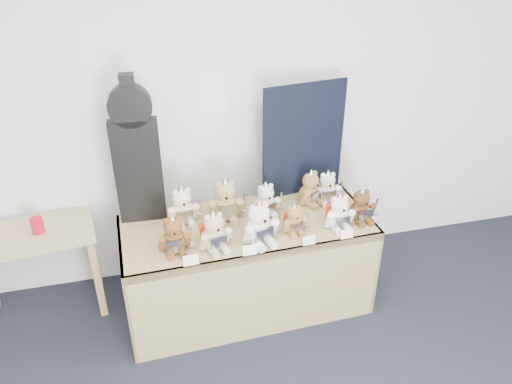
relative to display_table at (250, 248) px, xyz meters
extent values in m
plane|color=white|center=(-0.06, 0.66, 0.78)|extent=(6.00, 0.00, 6.00)
cube|color=white|center=(-0.10, 0.65, 0.91)|extent=(0.21, 0.00, 0.30)
cube|color=olive|center=(0.00, 0.07, 0.13)|extent=(1.77, 0.78, 0.06)
cube|color=olive|center=(0.01, -0.28, -0.21)|extent=(1.74, 0.08, 0.73)
cube|color=olive|center=(-0.86, 0.04, -0.21)|extent=(0.04, 0.73, 0.73)
cube|color=olive|center=(0.86, 0.10, -0.21)|extent=(0.04, 0.73, 0.73)
cube|color=tan|center=(-1.47, 0.36, 0.11)|extent=(0.89, 0.56, 0.04)
cube|color=olive|center=(-1.07, 0.22, -0.24)|extent=(0.06, 0.06, 0.66)
cube|color=olive|center=(-1.11, 0.60, -0.24)|extent=(0.06, 0.06, 0.66)
cube|color=black|center=(-0.69, 0.33, 0.53)|extent=(0.32, 0.11, 0.74)
cylinder|color=black|center=(-0.69, 0.33, 0.99)|extent=(0.28, 0.11, 0.28)
cube|color=black|center=(-0.69, 0.33, 1.10)|extent=(0.10, 0.09, 0.19)
cube|color=black|center=(0.51, 0.41, 0.59)|extent=(0.64, 0.11, 0.86)
cylinder|color=red|center=(-1.40, 0.36, 0.19)|extent=(0.08, 0.08, 0.11)
ellipsoid|color=brown|center=(-0.52, -0.11, 0.23)|extent=(0.17, 0.15, 0.17)
sphere|color=brown|center=(-0.52, -0.11, 0.34)|extent=(0.12, 0.12, 0.12)
cylinder|color=brown|center=(-0.52, -0.16, 0.33)|extent=(0.05, 0.03, 0.05)
sphere|color=black|center=(-0.52, -0.18, 0.33)|extent=(0.02, 0.02, 0.02)
sphere|color=brown|center=(-0.56, -0.11, 0.39)|extent=(0.04, 0.04, 0.04)
sphere|color=brown|center=(-0.48, -0.11, 0.39)|extent=(0.04, 0.04, 0.04)
cylinder|color=brown|center=(-0.60, -0.13, 0.24)|extent=(0.05, 0.09, 0.13)
cylinder|color=brown|center=(-0.44, -0.13, 0.24)|extent=(0.05, 0.09, 0.13)
cylinder|color=brown|center=(-0.55, -0.17, 0.18)|extent=(0.05, 0.11, 0.05)
cylinder|color=brown|center=(-0.48, -0.17, 0.18)|extent=(0.05, 0.11, 0.05)
cube|color=silver|center=(-0.52, -0.18, 0.23)|extent=(0.11, 0.02, 0.09)
cone|color=silver|center=(-0.52, -0.11, 0.39)|extent=(0.10, 0.10, 0.08)
cube|color=silver|center=(-0.41, -0.14, 0.26)|extent=(0.01, 0.04, 0.17)
cube|color=silver|center=(-0.41, -0.14, 0.19)|extent=(0.05, 0.01, 0.01)
ellipsoid|color=#C5B68B|center=(-0.27, -0.15, 0.23)|extent=(0.20, 0.19, 0.17)
sphere|color=#C5B68B|center=(-0.27, -0.15, 0.34)|extent=(0.13, 0.13, 0.13)
cylinder|color=#C5B68B|center=(-0.25, -0.20, 0.34)|extent=(0.06, 0.04, 0.05)
sphere|color=black|center=(-0.25, -0.22, 0.34)|extent=(0.02, 0.02, 0.02)
sphere|color=#C5B68B|center=(-0.31, -0.16, 0.39)|extent=(0.04, 0.04, 0.04)
sphere|color=#C5B68B|center=(-0.23, -0.13, 0.39)|extent=(0.04, 0.04, 0.04)
cylinder|color=#C5B68B|center=(-0.34, -0.19, 0.24)|extent=(0.07, 0.10, 0.13)
cylinder|color=#C5B68B|center=(-0.18, -0.15, 0.24)|extent=(0.07, 0.10, 0.13)
cylinder|color=#C5B68B|center=(-0.29, -0.21, 0.18)|extent=(0.08, 0.12, 0.05)
cylinder|color=#C5B68B|center=(-0.21, -0.19, 0.18)|extent=(0.08, 0.12, 0.05)
cube|color=silver|center=(-0.25, -0.21, 0.23)|extent=(0.11, 0.05, 0.09)
cone|color=silver|center=(-0.27, -0.15, 0.40)|extent=(0.11, 0.11, 0.08)
cube|color=silver|center=(-0.15, -0.15, 0.26)|extent=(0.02, 0.04, 0.18)
cube|color=silver|center=(-0.15, -0.15, 0.20)|extent=(0.05, 0.02, 0.01)
cube|color=red|center=(-0.28, -0.08, 0.24)|extent=(0.14, 0.07, 0.16)
ellipsoid|color=white|center=(0.03, -0.14, 0.24)|extent=(0.23, 0.21, 0.19)
sphere|color=white|center=(0.03, -0.14, 0.37)|extent=(0.14, 0.14, 0.14)
cylinder|color=white|center=(0.04, -0.20, 0.36)|extent=(0.07, 0.05, 0.06)
sphere|color=black|center=(0.05, -0.22, 0.36)|extent=(0.02, 0.02, 0.02)
sphere|color=white|center=(-0.02, -0.15, 0.42)|extent=(0.05, 0.05, 0.05)
sphere|color=white|center=(0.07, -0.13, 0.42)|extent=(0.05, 0.05, 0.05)
cylinder|color=white|center=(-0.05, -0.19, 0.25)|extent=(0.08, 0.12, 0.15)
cylinder|color=white|center=(0.12, -0.14, 0.25)|extent=(0.08, 0.12, 0.15)
cylinder|color=white|center=(0.00, -0.22, 0.18)|extent=(0.09, 0.14, 0.06)
cylinder|color=white|center=(0.09, -0.20, 0.18)|extent=(0.09, 0.14, 0.06)
cube|color=silver|center=(0.05, -0.21, 0.24)|extent=(0.13, 0.05, 0.11)
cone|color=silver|center=(0.03, -0.14, 0.43)|extent=(0.12, 0.12, 0.09)
cube|color=silver|center=(0.16, -0.15, 0.28)|extent=(0.03, 0.05, 0.20)
cube|color=silver|center=(0.16, -0.15, 0.20)|extent=(0.06, 0.02, 0.01)
ellipsoid|color=olive|center=(0.28, -0.10, 0.21)|extent=(0.15, 0.13, 0.14)
sphere|color=olive|center=(0.28, -0.10, 0.31)|extent=(0.10, 0.10, 0.10)
cylinder|color=olive|center=(0.29, -0.14, 0.30)|extent=(0.04, 0.03, 0.04)
sphere|color=black|center=(0.29, -0.15, 0.30)|extent=(0.02, 0.02, 0.02)
sphere|color=olive|center=(0.25, -0.10, 0.34)|extent=(0.03, 0.03, 0.03)
sphere|color=olive|center=(0.32, -0.09, 0.34)|extent=(0.03, 0.03, 0.03)
cylinder|color=olive|center=(0.22, -0.12, 0.22)|extent=(0.04, 0.08, 0.10)
cylinder|color=olive|center=(0.35, -0.11, 0.22)|extent=(0.04, 0.08, 0.10)
cylinder|color=olive|center=(0.26, -0.15, 0.18)|extent=(0.05, 0.09, 0.04)
cylinder|color=olive|center=(0.32, -0.14, 0.18)|extent=(0.05, 0.09, 0.04)
cube|color=silver|center=(0.29, -0.15, 0.22)|extent=(0.09, 0.02, 0.07)
cone|color=silver|center=(0.28, -0.10, 0.35)|extent=(0.08, 0.08, 0.06)
cube|color=silver|center=(0.37, -0.11, 0.24)|extent=(0.01, 0.03, 0.14)
cube|color=silver|center=(0.37, -0.11, 0.19)|extent=(0.04, 0.01, 0.01)
cube|color=red|center=(0.28, -0.04, 0.22)|extent=(0.11, 0.03, 0.12)
ellipsoid|color=white|center=(0.60, -0.11, 0.23)|extent=(0.17, 0.15, 0.16)
sphere|color=white|center=(0.60, -0.11, 0.34)|extent=(0.12, 0.12, 0.12)
cylinder|color=white|center=(0.60, -0.16, 0.33)|extent=(0.05, 0.03, 0.05)
sphere|color=black|center=(0.60, -0.18, 0.33)|extent=(0.02, 0.02, 0.02)
sphere|color=white|center=(0.56, -0.11, 0.38)|extent=(0.04, 0.04, 0.04)
sphere|color=white|center=(0.64, -0.11, 0.38)|extent=(0.04, 0.04, 0.04)
cylinder|color=white|center=(0.52, -0.14, 0.23)|extent=(0.05, 0.09, 0.12)
cylinder|color=white|center=(0.68, -0.13, 0.23)|extent=(0.05, 0.09, 0.12)
cylinder|color=white|center=(0.56, -0.17, 0.18)|extent=(0.06, 0.11, 0.05)
cylinder|color=white|center=(0.64, -0.17, 0.18)|extent=(0.06, 0.11, 0.05)
cube|color=silver|center=(0.60, -0.17, 0.23)|extent=(0.11, 0.02, 0.09)
cone|color=silver|center=(0.60, -0.11, 0.39)|extent=(0.10, 0.10, 0.08)
cube|color=silver|center=(0.70, -0.14, 0.26)|extent=(0.02, 0.04, 0.17)
cube|color=silver|center=(0.70, -0.14, 0.19)|extent=(0.05, 0.01, 0.01)
cube|color=red|center=(0.59, -0.05, 0.24)|extent=(0.13, 0.04, 0.15)
ellipsoid|color=#54371D|center=(0.78, -0.07, 0.22)|extent=(0.17, 0.15, 0.16)
sphere|color=#54371D|center=(0.78, -0.07, 0.33)|extent=(0.12, 0.12, 0.12)
cylinder|color=#54371D|center=(0.78, -0.11, 0.32)|extent=(0.05, 0.03, 0.05)
sphere|color=black|center=(0.79, -0.13, 0.32)|extent=(0.02, 0.02, 0.02)
sphere|color=#54371D|center=(0.74, -0.07, 0.38)|extent=(0.04, 0.04, 0.04)
sphere|color=#54371D|center=(0.82, -0.06, 0.38)|extent=(0.04, 0.04, 0.04)
cylinder|color=#54371D|center=(0.71, -0.09, 0.23)|extent=(0.06, 0.09, 0.12)
cylinder|color=#54371D|center=(0.86, -0.08, 0.23)|extent=(0.06, 0.09, 0.12)
cylinder|color=#54371D|center=(0.75, -0.13, 0.18)|extent=(0.06, 0.11, 0.05)
cylinder|color=#54371D|center=(0.82, -0.12, 0.18)|extent=(0.06, 0.11, 0.05)
cube|color=silver|center=(0.79, -0.13, 0.23)|extent=(0.10, 0.03, 0.09)
cone|color=silver|center=(0.78, -0.07, 0.38)|extent=(0.10, 0.10, 0.08)
cube|color=silver|center=(0.88, -0.08, 0.26)|extent=(0.02, 0.04, 0.17)
cube|color=silver|center=(0.88, -0.08, 0.19)|extent=(0.05, 0.01, 0.01)
ellipsoid|color=beige|center=(-0.42, 0.21, 0.23)|extent=(0.19, 0.16, 0.18)
sphere|color=beige|center=(-0.42, 0.21, 0.35)|extent=(0.13, 0.13, 0.13)
cylinder|color=beige|center=(-0.42, 0.15, 0.34)|extent=(0.06, 0.03, 0.05)
sphere|color=black|center=(-0.42, 0.13, 0.34)|extent=(0.02, 0.02, 0.02)
sphere|color=beige|center=(-0.47, 0.20, 0.40)|extent=(0.04, 0.04, 0.04)
sphere|color=beige|center=(-0.38, 0.21, 0.40)|extent=(0.04, 0.04, 0.04)
cylinder|color=beige|center=(-0.51, 0.18, 0.24)|extent=(0.06, 0.10, 0.13)
cylinder|color=beige|center=(-0.34, 0.19, 0.24)|extent=(0.06, 0.10, 0.13)
cylinder|color=beige|center=(-0.46, 0.14, 0.18)|extent=(0.06, 0.12, 0.05)
cylinder|color=beige|center=(-0.38, 0.15, 0.18)|extent=(0.06, 0.12, 0.05)
cube|color=silver|center=(-0.42, 0.14, 0.24)|extent=(0.12, 0.03, 0.10)
cone|color=silver|center=(-0.42, 0.21, 0.40)|extent=(0.11, 0.11, 0.08)
cube|color=silver|center=(-0.31, 0.18, 0.27)|extent=(0.02, 0.04, 0.19)
cube|color=silver|center=(-0.31, 0.18, 0.20)|extent=(0.05, 0.01, 0.01)
ellipsoid|color=#A68953|center=(-0.12, 0.19, 0.24)|extent=(0.22, 0.19, 0.20)
sphere|color=#A68953|center=(-0.12, 0.19, 0.37)|extent=(0.15, 0.15, 0.15)
cylinder|color=#A68953|center=(-0.13, 0.13, 0.36)|extent=(0.06, 0.04, 0.06)
sphere|color=black|center=(-0.13, 0.11, 0.36)|extent=(0.02, 0.02, 0.02)
sphere|color=#A68953|center=(-0.17, 0.19, 0.43)|extent=(0.05, 0.05, 0.05)
sphere|color=#A68953|center=(-0.08, 0.18, 0.43)|extent=(0.05, 0.05, 0.05)
cylinder|color=#A68953|center=(-0.22, 0.17, 0.25)|extent=(0.07, 0.11, 0.15)
cylinder|color=#A68953|center=(-0.03, 0.15, 0.25)|extent=(0.07, 0.11, 0.15)
cylinder|color=#A68953|center=(-0.18, 0.12, 0.18)|extent=(0.07, 0.13, 0.06)
cylinder|color=#A68953|center=(-0.09, 0.12, 0.18)|extent=(0.07, 0.13, 0.06)
cube|color=silver|center=(-0.13, 0.11, 0.25)|extent=(0.13, 0.03, 0.11)
cone|color=silver|center=(-0.12, 0.19, 0.44)|extent=(0.12, 0.12, 0.09)
cube|color=silver|center=(-0.01, 0.14, 0.28)|extent=(0.02, 0.05, 0.21)
cube|color=silver|center=(-0.01, 0.14, 0.20)|extent=(0.06, 0.01, 0.01)
ellipsoid|color=silver|center=(0.16, 0.17, 0.23)|extent=(0.18, 0.16, 0.16)
sphere|color=silver|center=(0.16, 0.17, 0.33)|extent=(0.12, 0.12, 0.12)
cylinder|color=silver|center=(0.16, 0.12, 0.32)|extent=(0.05, 0.03, 0.05)
sphere|color=black|center=(0.17, 0.10, 0.32)|extent=(0.02, 0.02, 0.02)
sphere|color=silver|center=(0.12, 0.16, 0.38)|extent=(0.04, 0.04, 0.04)
sphere|color=silver|center=(0.19, 0.17, 0.38)|extent=(0.04, 0.04, 0.04)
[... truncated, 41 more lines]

